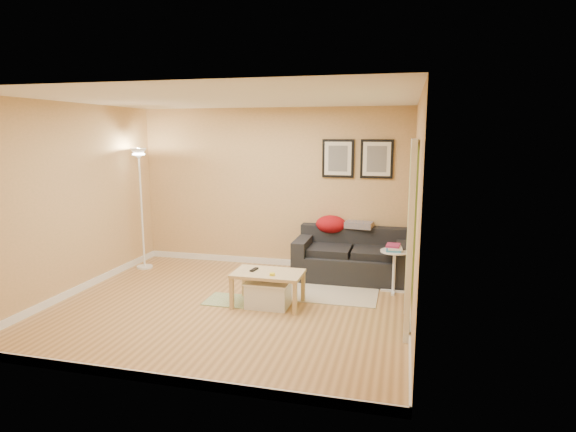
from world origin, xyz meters
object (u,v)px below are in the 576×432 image
object	(u,v)px
side_table	(394,271)
storage_bin	(268,294)
coffee_table	(268,289)
sofa	(352,255)
floor_lamp	(142,212)
book_stack	(394,247)

from	to	relation	value
side_table	storage_bin	bearing A→B (deg)	-148.01
coffee_table	side_table	distance (m)	1.81
storage_bin	coffee_table	bearing A→B (deg)	107.97
sofa	coffee_table	distance (m)	1.69
floor_lamp	side_table	bearing A→B (deg)	-3.42
sofa	storage_bin	xyz separation A→B (m)	(-0.90, -1.45, -0.21)
side_table	book_stack	world-z (taller)	book_stack
storage_bin	book_stack	xyz separation A→B (m)	(1.53, 0.96, 0.47)
sofa	book_stack	distance (m)	0.84
storage_bin	side_table	xyz separation A→B (m)	(1.54, 0.96, 0.13)
sofa	coffee_table	size ratio (longest dim) A/B	1.92
coffee_table	sofa	bearing A→B (deg)	60.95
sofa	storage_bin	distance (m)	1.72
storage_bin	book_stack	size ratio (longest dim) A/B	2.05
coffee_table	book_stack	size ratio (longest dim) A/B	3.31
sofa	book_stack	size ratio (longest dim) A/B	6.35
storage_bin	book_stack	world-z (taller)	book_stack
side_table	coffee_table	bearing A→B (deg)	-149.27
coffee_table	floor_lamp	world-z (taller)	floor_lamp
side_table	book_stack	distance (m)	0.34
side_table	floor_lamp	xyz separation A→B (m)	(-4.02, 0.24, 0.63)
storage_bin	side_table	world-z (taller)	side_table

